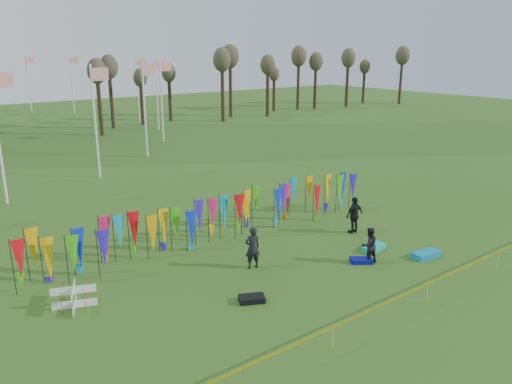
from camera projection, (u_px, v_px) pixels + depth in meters
ground at (336, 310)px, 17.96m from camera, size 160.00×160.00×0.00m
banner_row at (219, 217)px, 24.10m from camera, size 18.64×0.64×2.11m
caution_tape_near at (369, 312)px, 16.33m from camera, size 26.00×0.02×0.90m
tree_line at (272, 69)px, 68.46m from camera, size 53.92×1.92×7.84m
box_kite at (74, 297)px, 17.96m from camera, size 0.80×0.80×0.89m
person_left at (253, 248)px, 21.15m from camera, size 0.76×0.63×1.84m
person_mid at (369, 245)px, 21.72m from camera, size 0.87×0.64×1.62m
person_right at (354, 215)px, 25.20m from camera, size 1.11×0.64×1.90m
kite_bag_turquoise at (374, 247)px, 23.24m from camera, size 1.31×0.83×0.24m
kite_bag_blue at (361, 260)px, 21.88m from camera, size 1.08×0.97×0.20m
kite_bag_black at (252, 299)px, 18.53m from camera, size 1.10×0.91×0.22m
kite_bag_teal at (426, 255)px, 22.44m from camera, size 1.38×0.80×0.25m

